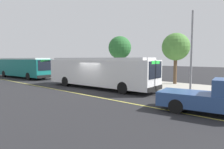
{
  "coord_description": "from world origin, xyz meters",
  "views": [
    {
      "loc": [
        13.17,
        -12.18,
        2.87
      ],
      "look_at": [
        1.6,
        1.01,
        1.42
      ],
      "focal_mm": 31.04,
      "sensor_mm": 36.0,
      "label": 1
    }
  ],
  "objects_px": {
    "transit_bus_second": "(23,67)",
    "pedestrian_commuter": "(125,75)",
    "waiting_bench": "(133,78)",
    "pickup_truck": "(218,98)",
    "transit_bus_main": "(99,72)",
    "route_sign_post": "(138,68)"
  },
  "relations": [
    {
      "from": "transit_bus_second",
      "to": "pedestrian_commuter",
      "type": "distance_m",
      "value": 16.76
    },
    {
      "from": "waiting_bench",
      "to": "pickup_truck",
      "type": "bearing_deg",
      "value": -35.68
    },
    {
      "from": "transit_bus_main",
      "to": "pedestrian_commuter",
      "type": "height_order",
      "value": "transit_bus_main"
    },
    {
      "from": "transit_bus_second",
      "to": "pickup_truck",
      "type": "bearing_deg",
      "value": -4.36
    },
    {
      "from": "transit_bus_second",
      "to": "pickup_truck",
      "type": "relative_size",
      "value": 2.04
    },
    {
      "from": "waiting_bench",
      "to": "transit_bus_main",
      "type": "bearing_deg",
      "value": -92.61
    },
    {
      "from": "transit_bus_second",
      "to": "waiting_bench",
      "type": "relative_size",
      "value": 7.18
    },
    {
      "from": "transit_bus_second",
      "to": "waiting_bench",
      "type": "distance_m",
      "value": 16.98
    },
    {
      "from": "pedestrian_commuter",
      "to": "pickup_truck",
      "type": "bearing_deg",
      "value": -28.85
    },
    {
      "from": "pickup_truck",
      "to": "waiting_bench",
      "type": "distance_m",
      "value": 13.16
    },
    {
      "from": "route_sign_post",
      "to": "pickup_truck",
      "type": "bearing_deg",
      "value": -30.37
    },
    {
      "from": "waiting_bench",
      "to": "pedestrian_commuter",
      "type": "height_order",
      "value": "pedestrian_commuter"
    },
    {
      "from": "transit_bus_main",
      "to": "waiting_bench",
      "type": "xyz_separation_m",
      "value": [
        0.24,
        5.35,
        -0.98
      ]
    },
    {
      "from": "pickup_truck",
      "to": "waiting_bench",
      "type": "height_order",
      "value": "pickup_truck"
    },
    {
      "from": "pickup_truck",
      "to": "pedestrian_commuter",
      "type": "distance_m",
      "value": 11.8
    },
    {
      "from": "transit_bus_second",
      "to": "waiting_bench",
      "type": "xyz_separation_m",
      "value": [
        15.98,
        5.64,
        -0.98
      ]
    },
    {
      "from": "transit_bus_main",
      "to": "pedestrian_commuter",
      "type": "xyz_separation_m",
      "value": [
        0.6,
        3.36,
        -0.5
      ]
    },
    {
      "from": "route_sign_post",
      "to": "pedestrian_commuter",
      "type": "relative_size",
      "value": 1.66
    },
    {
      "from": "transit_bus_main",
      "to": "pickup_truck",
      "type": "distance_m",
      "value": 11.21
    },
    {
      "from": "transit_bus_second",
      "to": "route_sign_post",
      "type": "relative_size",
      "value": 4.1
    },
    {
      "from": "transit_bus_main",
      "to": "waiting_bench",
      "type": "bearing_deg",
      "value": 87.39
    },
    {
      "from": "transit_bus_second",
      "to": "route_sign_post",
      "type": "bearing_deg",
      "value": 7.91
    }
  ]
}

